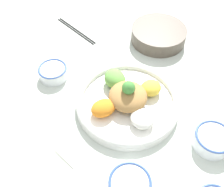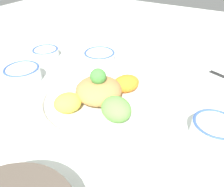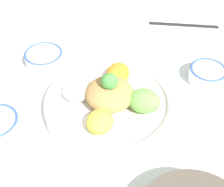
{
  "view_description": "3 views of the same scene",
  "coord_description": "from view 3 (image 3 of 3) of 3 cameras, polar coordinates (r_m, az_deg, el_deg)",
  "views": [
    {
      "loc": [
        -0.26,
        0.46,
        0.69
      ],
      "look_at": [
        0.03,
        0.03,
        0.05
      ],
      "focal_mm": 42.0,
      "sensor_mm": 36.0,
      "label": 1
    },
    {
      "loc": [
        0.26,
        -0.38,
        0.37
      ],
      "look_at": [
        0.02,
        0.02,
        0.05
      ],
      "focal_mm": 35.0,
      "sensor_mm": 36.0,
      "label": 2
    },
    {
      "loc": [
        -0.13,
        -0.52,
        0.59
      ],
      "look_at": [
        -0.01,
        -0.0,
        0.06
      ],
      "focal_mm": 50.0,
      "sensor_mm": 36.0,
      "label": 3
    }
  ],
  "objects": [
    {
      "name": "salad_platter",
      "position": [
        0.78,
        -0.34,
        -1.23
      ],
      "size": [
        0.33,
        0.33,
        0.11
      ],
      "color": "white",
      "rests_on": "ground_plane"
    },
    {
      "name": "rice_bowl_plain",
      "position": [
        0.94,
        -12.35,
        6.56
      ],
      "size": [
        0.11,
        0.11,
        0.04
      ],
      "color": "white",
      "rests_on": "ground_plane"
    },
    {
      "name": "chopsticks_pair_near",
      "position": [
        1.12,
        12.96,
        12.2
      ],
      "size": [
        0.23,
        0.1,
        0.01
      ],
      "rotation": [
        0.0,
        0.0,
        2.79
      ],
      "color": "black",
      "rests_on": "ground_plane"
    },
    {
      "name": "sauce_bowl_dark",
      "position": [
        0.9,
        17.05,
        3.46
      ],
      "size": [
        0.1,
        0.1,
        0.04
      ],
      "color": "white",
      "rests_on": "ground_plane"
    },
    {
      "name": "serving_spoon_main",
      "position": [
        0.99,
        -3.51,
        8.57
      ],
      "size": [
        0.13,
        0.05,
        0.01
      ],
      "rotation": [
        0.0,
        0.0,
        6.13
      ],
      "color": "beige",
      "rests_on": "ground_plane"
    },
    {
      "name": "ground_plane",
      "position": [
        0.8,
        0.61,
        -2.79
      ],
      "size": [
        2.4,
        2.4,
        0.0
      ],
      "primitive_type": "plane",
      "color": "silver"
    }
  ]
}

